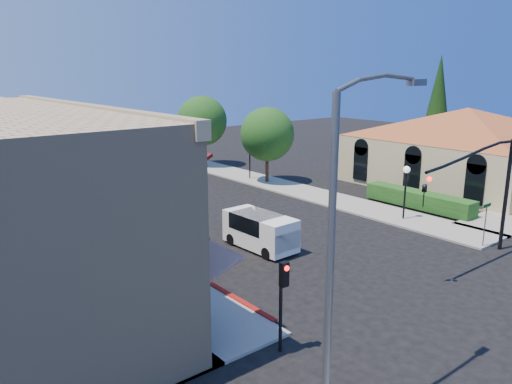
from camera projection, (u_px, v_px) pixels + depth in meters
ground at (445, 300)px, 21.07m from camera, size 120.00×120.00×0.00m
sidewalk_left at (37, 204)px, 36.04m from camera, size 3.50×50.00×0.12m
sidewalk_right at (232, 173)px, 46.76m from camera, size 3.50×50.00×0.12m
curb_red_strip at (204, 282)px, 22.87m from camera, size 0.25×10.00×0.06m
mission_building at (465, 139)px, 42.32m from camera, size 30.12×30.12×6.40m
hedge at (418, 209)px, 35.02m from camera, size 1.40×8.00×1.10m
conifer_far at (438, 102)px, 50.27m from camera, size 3.20×3.20×11.00m
street_tree_a at (267, 134)px, 42.04m from camera, size 4.56×4.56×6.48m
street_tree_b at (202, 121)px, 49.49m from camera, size 4.94×4.94×7.02m
signal_mast_arm at (489, 181)px, 24.81m from camera, size 8.01×0.39×6.00m
secondary_signal at (283, 290)px, 16.68m from camera, size 0.28×0.42×3.32m
cobra_streetlight at (340, 240)px, 12.70m from camera, size 3.60×0.25×9.31m
street_name_sign at (486, 218)px, 26.92m from camera, size 0.80×0.06×2.50m
lamppost_left_near at (170, 233)px, 21.24m from camera, size 0.44×0.44×3.57m
lamppost_left_far at (61, 179)px, 31.79m from camera, size 0.44×0.44×3.57m
lamppost_right_near at (406, 179)px, 31.66m from camera, size 0.44×0.44×3.57m
lamppost_right_far at (250, 149)px, 43.71m from camera, size 0.44×0.44×3.57m
white_van at (261, 229)px, 26.94m from camera, size 2.02×4.36×1.91m
parked_car_a at (195, 243)px, 26.38m from camera, size 1.62×3.55×1.18m
parked_car_b at (142, 214)px, 31.76m from camera, size 1.56×3.49×1.11m
parked_car_c at (127, 206)px, 33.40m from camera, size 2.11×4.51×1.27m
parked_car_d at (78, 185)px, 39.77m from camera, size 2.22×4.21×1.13m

